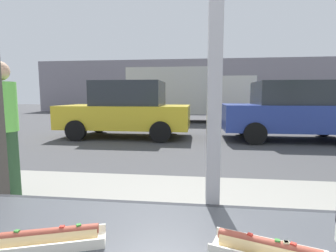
{
  "coord_description": "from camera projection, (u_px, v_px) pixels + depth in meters",
  "views": [
    {
      "loc": [
        -0.06,
        -0.88,
        1.38
      ],
      "look_at": [
        -0.4,
        1.99,
        1.04
      ],
      "focal_mm": 27.48,
      "sensor_mm": 36.0,
      "label": 1
    }
  ],
  "objects": [
    {
      "name": "sidewalk_strip",
      "position": [
        203.0,
        227.0,
        2.59
      ],
      "size": [
        16.0,
        2.8,
        0.14
      ],
      "primitive_type": "cube",
      "color": "gray",
      "rests_on": "ground"
    },
    {
      "name": "parked_car_yellow",
      "position": [
        127.0,
        110.0,
        8.58
      ],
      "size": [
        4.24,
        2.07,
        1.85
      ],
      "color": "gold",
      "rests_on": "ground"
    },
    {
      "name": "box_truck",
      "position": [
        188.0,
        93.0,
        13.75
      ],
      "size": [
        6.42,
        2.44,
        2.8
      ],
      "color": "beige",
      "rests_on": "ground"
    },
    {
      "name": "building_facade_far",
      "position": [
        200.0,
        86.0,
        21.53
      ],
      "size": [
        28.0,
        1.2,
        4.36
      ],
      "primitive_type": "cube",
      "color": "gray",
      "rests_on": "ground"
    },
    {
      "name": "pedestrian",
      "position": [
        3.0,
        123.0,
        2.93
      ],
      "size": [
        0.32,
        0.32,
        1.63
      ],
      "color": "#2A4B2E",
      "rests_on": "sidewalk_strip"
    },
    {
      "name": "hotdog_tray_near",
      "position": [
        52.0,
        238.0,
        0.68
      ],
      "size": [
        0.29,
        0.17,
        0.05
      ],
      "color": "silver",
      "rests_on": "window_counter"
    },
    {
      "name": "hotdog_tray_far",
      "position": [
        267.0,
        249.0,
        0.63
      ],
      "size": [
        0.29,
        0.18,
        0.05
      ],
      "color": "silver",
      "rests_on": "window_counter"
    },
    {
      "name": "parked_car_blue",
      "position": [
        293.0,
        111.0,
        7.96
      ],
      "size": [
        4.28,
        2.07,
        1.82
      ],
      "color": "#283D93",
      "rests_on": "ground"
    },
    {
      "name": "ground_plane",
      "position": [
        200.0,
        136.0,
        8.91
      ],
      "size": [
        60.0,
        60.0,
        0.0
      ],
      "primitive_type": "plane",
      "color": "#424244"
    }
  ]
}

